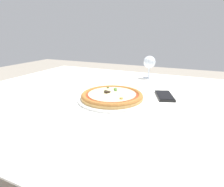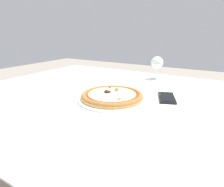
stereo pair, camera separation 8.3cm
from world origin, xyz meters
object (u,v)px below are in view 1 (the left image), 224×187
(fork, at_px, (4,88))
(dining_table, at_px, (95,107))
(cell_phone, at_px, (164,96))
(wine_glass_far_left, at_px, (149,63))
(pizza_plate, at_px, (112,96))

(fork, bearing_deg, dining_table, 14.53)
(fork, distance_m, cell_phone, 0.85)
(dining_table, xyz_separation_m, fork, (-0.49, -0.13, 0.08))
(dining_table, relative_size, cell_phone, 8.10)
(fork, xyz_separation_m, cell_phone, (0.82, 0.21, 0.00))
(wine_glass_far_left, bearing_deg, cell_phone, -65.10)
(cell_phone, bearing_deg, wine_glass_far_left, 114.90)
(cell_phone, bearing_deg, pizza_plate, -146.14)
(fork, bearing_deg, wine_glass_far_left, 40.10)
(fork, xyz_separation_m, wine_glass_far_left, (0.66, 0.56, 0.10))
(pizza_plate, height_order, wine_glass_far_left, wine_glass_far_left)
(dining_table, height_order, pizza_plate, pizza_plate)
(cell_phone, bearing_deg, fork, -165.62)
(wine_glass_far_left, bearing_deg, dining_table, -111.33)
(pizza_plate, xyz_separation_m, fork, (-0.62, -0.07, -0.01))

